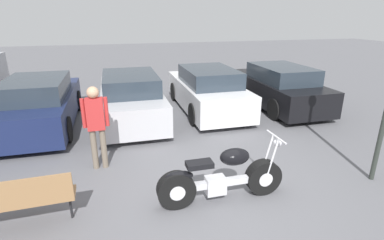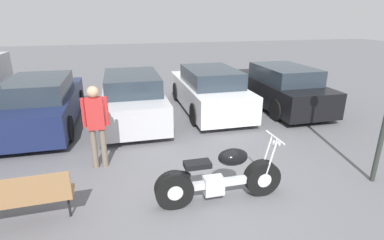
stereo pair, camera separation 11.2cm
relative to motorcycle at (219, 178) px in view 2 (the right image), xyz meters
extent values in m
plane|color=slate|center=(-0.03, 0.21, -0.43)|extent=(60.00, 60.00, 0.00)
cylinder|color=black|center=(0.81, 0.00, -0.11)|extent=(0.65, 0.21, 0.64)
cylinder|color=silver|center=(0.81, 0.00, -0.11)|extent=(0.26, 0.22, 0.26)
cylinder|color=black|center=(-0.78, -0.01, -0.11)|extent=(0.65, 0.21, 0.64)
cylinder|color=silver|center=(-0.78, -0.01, -0.11)|extent=(0.26, 0.22, 0.26)
cube|color=silver|center=(0.02, 0.00, -0.09)|extent=(1.22, 0.12, 0.12)
cube|color=silver|center=(-0.09, 0.00, -0.12)|extent=(0.34, 0.24, 0.30)
ellipsoid|color=black|center=(0.24, 0.00, 0.37)|extent=(0.52, 0.35, 0.29)
cube|color=black|center=(-0.38, -0.01, 0.31)|extent=(0.44, 0.24, 0.09)
ellipsoid|color=black|center=(-0.73, -0.01, 0.13)|extent=(0.48, 0.20, 0.20)
cylinder|color=silver|center=(0.90, -0.08, 0.27)|extent=(0.22, 0.04, 0.77)
cylinder|color=silver|center=(0.90, 0.10, 0.27)|extent=(0.22, 0.04, 0.77)
cylinder|color=silver|center=(0.99, 0.01, 0.65)|extent=(0.04, 0.62, 0.03)
sphere|color=silver|center=(1.03, 0.01, 0.53)|extent=(0.15, 0.15, 0.15)
cylinder|color=silver|center=(-0.31, 0.13, -0.22)|extent=(1.22, 0.09, 0.08)
cube|color=#19234C|center=(-3.68, 4.75, 0.12)|extent=(1.73, 4.48, 0.79)
cube|color=#28333D|center=(-3.68, 4.48, 0.76)|extent=(1.52, 2.33, 0.50)
cylinder|color=black|center=(-4.48, 6.14, -0.10)|extent=(0.20, 0.66, 0.66)
cylinder|color=black|center=(-2.88, 6.14, -0.10)|extent=(0.20, 0.66, 0.66)
cylinder|color=black|center=(-2.88, 3.36, -0.10)|extent=(0.20, 0.66, 0.66)
cube|color=#BCBCC1|center=(-1.17, 4.81, 0.12)|extent=(1.73, 4.48, 0.79)
cube|color=#28333D|center=(-1.17, 4.54, 0.76)|extent=(1.52, 2.33, 0.50)
cylinder|color=black|center=(-1.97, 6.20, -0.10)|extent=(0.20, 0.66, 0.66)
cylinder|color=black|center=(-0.36, 6.20, -0.10)|extent=(0.20, 0.66, 0.66)
cylinder|color=black|center=(-1.97, 3.42, -0.10)|extent=(0.20, 0.66, 0.66)
cylinder|color=black|center=(-0.36, 3.42, -0.10)|extent=(0.20, 0.66, 0.66)
cube|color=white|center=(1.34, 5.10, 0.12)|extent=(1.73, 4.48, 0.79)
cube|color=#28333D|center=(1.34, 4.83, 0.76)|extent=(1.52, 2.33, 0.50)
cylinder|color=black|center=(0.54, 6.49, -0.10)|extent=(0.20, 0.66, 0.66)
cylinder|color=black|center=(2.15, 6.49, -0.10)|extent=(0.20, 0.66, 0.66)
cylinder|color=black|center=(0.54, 3.71, -0.10)|extent=(0.20, 0.66, 0.66)
cylinder|color=black|center=(2.15, 3.71, -0.10)|extent=(0.20, 0.66, 0.66)
cube|color=black|center=(3.86, 4.93, 0.12)|extent=(1.73, 4.48, 0.79)
cube|color=#28333D|center=(3.86, 4.66, 0.76)|extent=(1.52, 2.33, 0.50)
cylinder|color=black|center=(3.05, 6.32, -0.10)|extent=(0.20, 0.66, 0.66)
cylinder|color=black|center=(4.66, 6.32, -0.10)|extent=(0.20, 0.66, 0.66)
cylinder|color=black|center=(3.05, 3.54, -0.10)|extent=(0.20, 0.66, 0.66)
cylinder|color=black|center=(4.66, 3.54, -0.10)|extent=(0.20, 0.66, 0.66)
cylinder|color=black|center=(-5.32, 7.14, -0.01)|extent=(0.24, 0.84, 0.84)
cube|color=#997047|center=(-3.20, 0.11, 0.02)|extent=(1.73, 0.47, 0.05)
cube|color=#997047|center=(-3.20, -0.07, 0.24)|extent=(1.71, 0.11, 0.44)
cylinder|color=black|center=(-2.45, 0.14, -0.21)|extent=(0.04, 0.04, 0.45)
cylinder|color=#726656|center=(-2.13, 1.75, 0.00)|extent=(0.12, 0.12, 0.87)
cylinder|color=#726656|center=(-1.94, 1.75, 0.00)|extent=(0.12, 0.12, 0.87)
cube|color=red|center=(-2.04, 1.75, 0.76)|extent=(0.34, 0.20, 0.65)
cylinder|color=red|center=(-2.26, 1.75, 0.79)|extent=(0.08, 0.08, 0.60)
cylinder|color=red|center=(-1.82, 1.75, 0.79)|extent=(0.08, 0.08, 0.60)
sphere|color=tan|center=(-2.04, 1.75, 1.20)|extent=(0.23, 0.23, 0.23)
camera|label=1|loc=(-1.62, -4.21, 2.64)|focal=28.00mm
camera|label=2|loc=(-1.51, -4.23, 2.64)|focal=28.00mm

